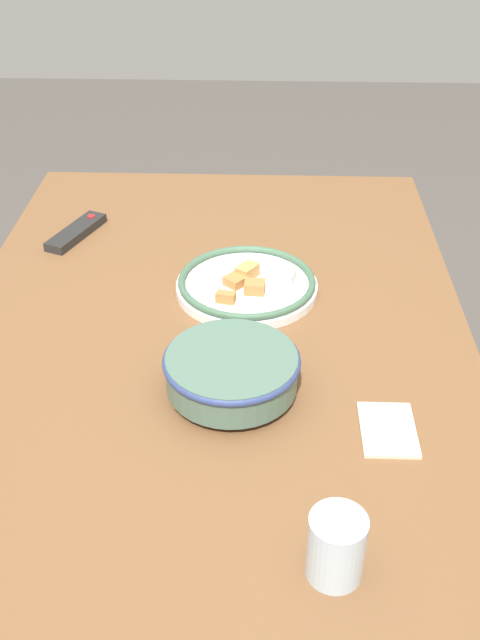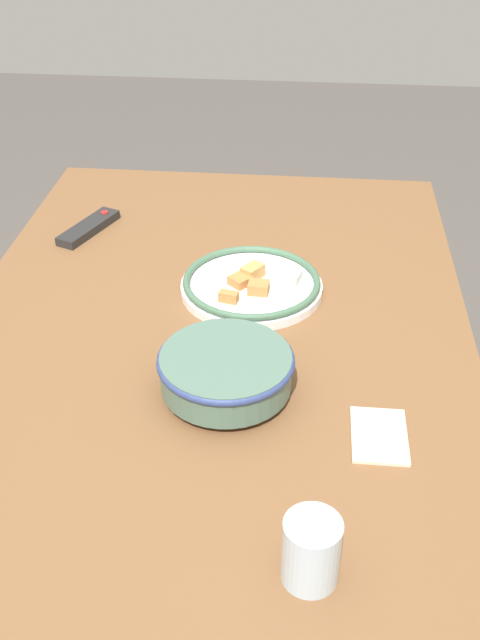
# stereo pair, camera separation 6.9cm
# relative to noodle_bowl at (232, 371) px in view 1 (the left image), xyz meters

# --- Properties ---
(ground_plane) EXTENTS (8.00, 8.00, 0.00)m
(ground_plane) POSITION_rel_noodle_bowl_xyz_m (0.13, 0.05, -0.76)
(ground_plane) COLOR #4C4742
(dining_table) EXTENTS (1.55, 0.98, 0.71)m
(dining_table) POSITION_rel_noodle_bowl_xyz_m (0.13, 0.05, -0.11)
(dining_table) COLOR brown
(dining_table) RESTS_ON ground_plane
(noodle_bowl) EXTENTS (0.23, 0.23, 0.07)m
(noodle_bowl) POSITION_rel_noodle_bowl_xyz_m (0.00, 0.00, 0.00)
(noodle_bowl) COLOR #4C6B5B
(noodle_bowl) RESTS_ON dining_table
(food_plate) EXTENTS (0.29, 0.29, 0.05)m
(food_plate) POSITION_rel_noodle_bowl_xyz_m (0.32, -0.02, -0.03)
(food_plate) COLOR white
(food_plate) RESTS_ON dining_table
(tv_remote) EXTENTS (0.19, 0.11, 0.02)m
(tv_remote) POSITION_rel_noodle_bowl_xyz_m (0.54, 0.38, -0.03)
(tv_remote) COLOR black
(tv_remote) RESTS_ON dining_table
(drinking_glass) EXTENTS (0.07, 0.07, 0.10)m
(drinking_glass) POSITION_rel_noodle_bowl_xyz_m (-0.36, -0.15, 0.00)
(drinking_glass) COLOR silver
(drinking_glass) RESTS_ON dining_table
(folded_napkin) EXTENTS (0.12, 0.09, 0.01)m
(folded_napkin) POSITION_rel_noodle_bowl_xyz_m (-0.09, -0.25, -0.04)
(folded_napkin) COLOR beige
(folded_napkin) RESTS_ON dining_table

